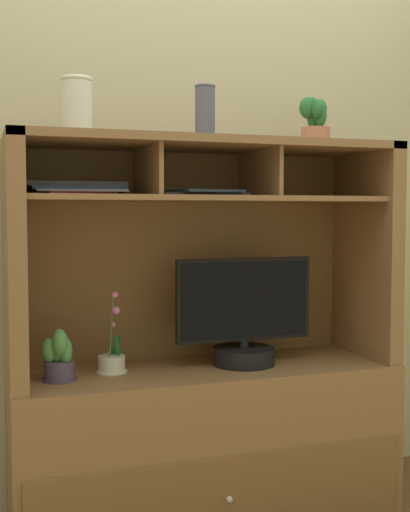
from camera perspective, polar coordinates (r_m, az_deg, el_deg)
The scene contains 10 objects.
back_wall at distance 2.85m, azimuth -1.85°, elevation 7.95°, with size 6.00×0.02×2.80m, color tan.
media_console at distance 2.68m, azimuth -0.05°, elevation -12.07°, with size 1.48×0.53×1.46m.
tv_monitor at distance 2.65m, azimuth 3.34°, elevation -5.63°, with size 0.55×0.24×0.42m.
potted_orchid at distance 2.57m, azimuth -7.90°, elevation -8.73°, with size 0.12×0.12×0.30m.
potted_fern at distance 2.47m, azimuth -12.33°, elevation -8.40°, with size 0.12×0.12×0.19m.
magazine_stack_left at distance 2.58m, azimuth -0.40°, elevation 5.35°, with size 0.33×0.31×0.02m.
magazine_stack_centre at distance 2.49m, azimuth -10.87°, elevation 5.63°, with size 0.36×0.34×0.05m.
potted_succulent at distance 2.81m, azimuth 9.36°, elevation 11.18°, with size 0.14×0.13×0.20m.
ceramic_vase at distance 2.51m, azimuth -10.83°, elevation 12.38°, with size 0.11×0.11×0.21m.
accent_vase at distance 2.60m, azimuth 0.01°, elevation 12.10°, with size 0.08×0.08×0.21m.
Camera 1 is at (-0.83, -2.44, 1.19)m, focal length 47.06 mm.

